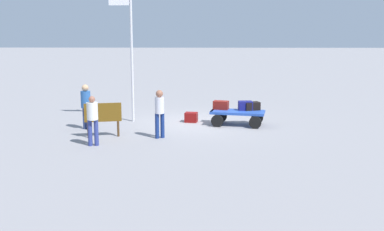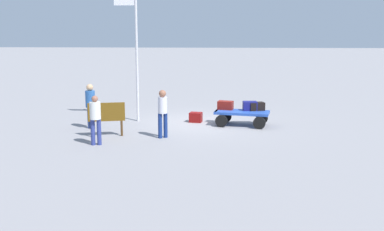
{
  "view_description": "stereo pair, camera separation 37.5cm",
  "coord_description": "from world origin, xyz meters",
  "px_view_note": "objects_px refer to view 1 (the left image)",
  "views": [
    {
      "loc": [
        -0.07,
        18.63,
        3.89
      ],
      "look_at": [
        0.14,
        6.0,
        1.45
      ],
      "focal_mm": 44.74,
      "sensor_mm": 36.0,
      "label": 1
    },
    {
      "loc": [
        -0.44,
        18.62,
        3.89
      ],
      "look_at": [
        0.14,
        6.0,
        1.45
      ],
      "focal_mm": 44.74,
      "sensor_mm": 36.0,
      "label": 2
    }
  ],
  "objects_px": {
    "suitcase_olive": "(245,106)",
    "suitcase_grey": "(191,117)",
    "flagpole": "(129,43)",
    "suitcase_dark": "(252,106)",
    "worker_trailing": "(93,117)",
    "luggage_cart": "(237,115)",
    "suitcase_tan": "(221,105)",
    "signboard": "(103,115)",
    "worker_supervisor": "(86,103)",
    "worker_lead": "(160,110)"
  },
  "relations": [
    {
      "from": "worker_supervisor",
      "to": "signboard",
      "type": "height_order",
      "value": "worker_supervisor"
    },
    {
      "from": "luggage_cart",
      "to": "suitcase_dark",
      "type": "xyz_separation_m",
      "value": [
        -0.59,
        -0.2,
        0.31
      ]
    },
    {
      "from": "luggage_cart",
      "to": "worker_trailing",
      "type": "xyz_separation_m",
      "value": [
        4.88,
        3.25,
        0.54
      ]
    },
    {
      "from": "luggage_cart",
      "to": "suitcase_grey",
      "type": "xyz_separation_m",
      "value": [
        1.79,
        -0.57,
        -0.22
      ]
    },
    {
      "from": "worker_lead",
      "to": "worker_trailing",
      "type": "bearing_deg",
      "value": 27.75
    },
    {
      "from": "worker_lead",
      "to": "worker_trailing",
      "type": "distance_m",
      "value": 2.33
    },
    {
      "from": "suitcase_grey",
      "to": "signboard",
      "type": "bearing_deg",
      "value": 41.04
    },
    {
      "from": "suitcase_olive",
      "to": "flagpole",
      "type": "height_order",
      "value": "flagpole"
    },
    {
      "from": "worker_trailing",
      "to": "signboard",
      "type": "xyz_separation_m",
      "value": [
        -0.09,
        -1.2,
        -0.16
      ]
    },
    {
      "from": "suitcase_tan",
      "to": "signboard",
      "type": "height_order",
      "value": "signboard"
    },
    {
      "from": "suitcase_olive",
      "to": "worker_trailing",
      "type": "height_order",
      "value": "worker_trailing"
    },
    {
      "from": "luggage_cart",
      "to": "suitcase_olive",
      "type": "height_order",
      "value": "suitcase_olive"
    },
    {
      "from": "suitcase_dark",
      "to": "suitcase_grey",
      "type": "height_order",
      "value": "suitcase_dark"
    },
    {
      "from": "suitcase_dark",
      "to": "signboard",
      "type": "distance_m",
      "value": 5.84
    },
    {
      "from": "worker_trailing",
      "to": "suitcase_dark",
      "type": "bearing_deg",
      "value": -147.84
    },
    {
      "from": "worker_lead",
      "to": "luggage_cart",
      "type": "bearing_deg",
      "value": -142.54
    },
    {
      "from": "luggage_cart",
      "to": "suitcase_olive",
      "type": "bearing_deg",
      "value": -150.45
    },
    {
      "from": "suitcase_dark",
      "to": "worker_trailing",
      "type": "xyz_separation_m",
      "value": [
        5.48,
        3.44,
        0.23
      ]
    },
    {
      "from": "luggage_cart",
      "to": "worker_trailing",
      "type": "distance_m",
      "value": 5.89
    },
    {
      "from": "signboard",
      "to": "worker_lead",
      "type": "bearing_deg",
      "value": 176.6
    },
    {
      "from": "luggage_cart",
      "to": "signboard",
      "type": "distance_m",
      "value": 5.23
    },
    {
      "from": "worker_supervisor",
      "to": "signboard",
      "type": "bearing_deg",
      "value": 125.46
    },
    {
      "from": "suitcase_grey",
      "to": "flagpole",
      "type": "relative_size",
      "value": 0.1
    },
    {
      "from": "suitcase_grey",
      "to": "flagpole",
      "type": "height_order",
      "value": "flagpole"
    },
    {
      "from": "worker_trailing",
      "to": "suitcase_olive",
      "type": "bearing_deg",
      "value": -146.63
    },
    {
      "from": "suitcase_grey",
      "to": "flagpole",
      "type": "bearing_deg",
      "value": -3.07
    },
    {
      "from": "suitcase_olive",
      "to": "suitcase_dark",
      "type": "xyz_separation_m",
      "value": [
        -0.26,
        -0.01,
        -0.02
      ]
    },
    {
      "from": "suitcase_grey",
      "to": "worker_supervisor",
      "type": "height_order",
      "value": "worker_supervisor"
    },
    {
      "from": "suitcase_dark",
      "to": "suitcase_tan",
      "type": "bearing_deg",
      "value": -6.96
    },
    {
      "from": "suitcase_tan",
      "to": "flagpole",
      "type": "relative_size",
      "value": 0.12
    },
    {
      "from": "suitcase_grey",
      "to": "worker_lead",
      "type": "xyz_separation_m",
      "value": [
        1.03,
        2.74,
        0.78
      ]
    },
    {
      "from": "luggage_cart",
      "to": "flagpole",
      "type": "distance_m",
      "value": 5.08
    },
    {
      "from": "suitcase_olive",
      "to": "suitcase_grey",
      "type": "bearing_deg",
      "value": -10.26
    },
    {
      "from": "suitcase_tan",
      "to": "signboard",
      "type": "xyz_separation_m",
      "value": [
        4.18,
        2.39,
        0.06
      ]
    },
    {
      "from": "suitcase_grey",
      "to": "suitcase_tan",
      "type": "bearing_deg",
      "value": 168.92
    },
    {
      "from": "suitcase_grey",
      "to": "worker_supervisor",
      "type": "distance_m",
      "value": 4.2
    },
    {
      "from": "suitcase_olive",
      "to": "suitcase_grey",
      "type": "distance_m",
      "value": 2.23
    },
    {
      "from": "worker_lead",
      "to": "worker_supervisor",
      "type": "distance_m",
      "value": 3.15
    },
    {
      "from": "suitcase_dark",
      "to": "worker_trailing",
      "type": "height_order",
      "value": "worker_trailing"
    },
    {
      "from": "suitcase_olive",
      "to": "signboard",
      "type": "height_order",
      "value": "signboard"
    },
    {
      "from": "worker_trailing",
      "to": "luggage_cart",
      "type": "bearing_deg",
      "value": -146.38
    },
    {
      "from": "suitcase_grey",
      "to": "suitcase_dark",
      "type": "bearing_deg",
      "value": 170.99
    },
    {
      "from": "suitcase_tan",
      "to": "worker_lead",
      "type": "xyz_separation_m",
      "value": [
        2.21,
        2.51,
        0.24
      ]
    },
    {
      "from": "suitcase_dark",
      "to": "worker_trailing",
      "type": "relative_size",
      "value": 0.41
    },
    {
      "from": "worker_lead",
      "to": "flagpole",
      "type": "relative_size",
      "value": 0.32
    },
    {
      "from": "suitcase_tan",
      "to": "worker_supervisor",
      "type": "xyz_separation_m",
      "value": [
        5.06,
        1.16,
        0.27
      ]
    },
    {
      "from": "worker_supervisor",
      "to": "flagpole",
      "type": "height_order",
      "value": "flagpole"
    },
    {
      "from": "luggage_cart",
      "to": "worker_supervisor",
      "type": "xyz_separation_m",
      "value": [
        5.67,
        0.82,
        0.58
      ]
    },
    {
      "from": "suitcase_olive",
      "to": "flagpole",
      "type": "bearing_deg",
      "value": -6.43
    },
    {
      "from": "suitcase_dark",
      "to": "signboard",
      "type": "relative_size",
      "value": 0.52
    }
  ]
}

